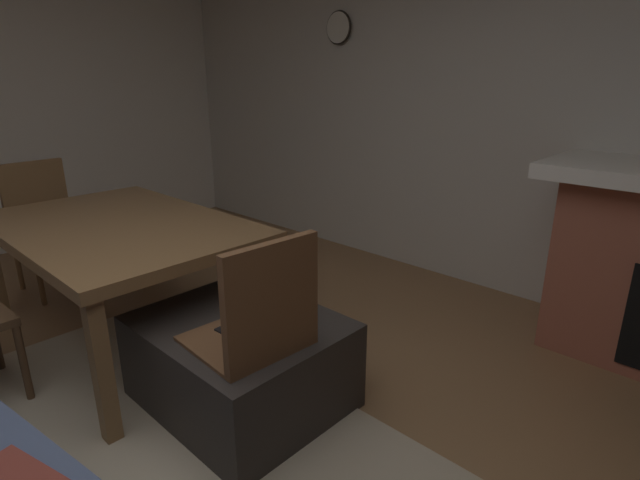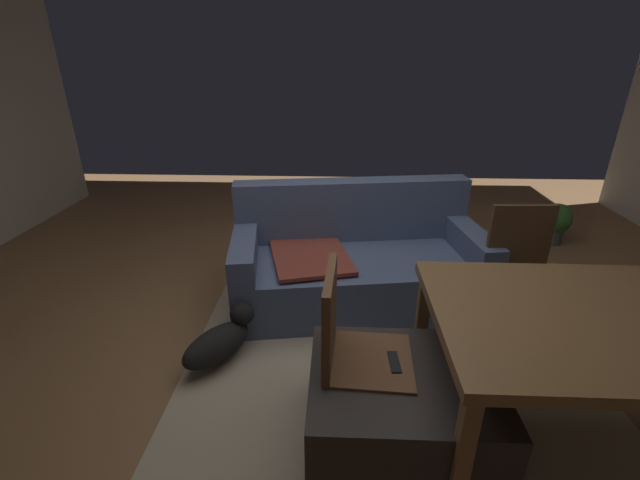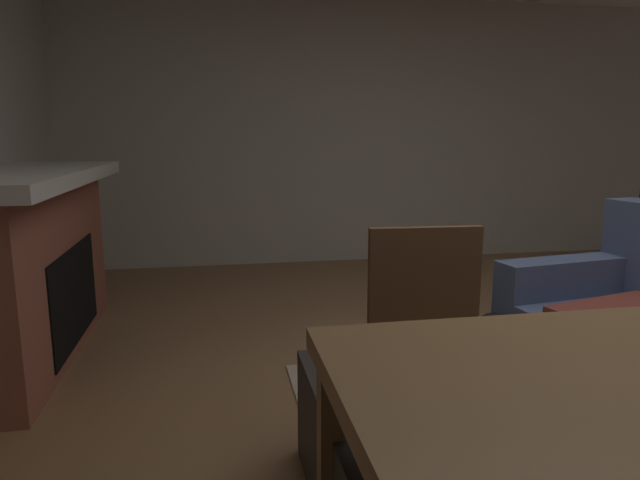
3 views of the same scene
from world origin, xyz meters
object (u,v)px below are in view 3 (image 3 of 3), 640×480
at_px(ottoman_coffee_table, 430,455).
at_px(tv_remote, 446,384).
at_px(dining_chair_west, 432,339).
at_px(small_dog, 454,341).
at_px(fireplace, 19,264).

height_order(ottoman_coffee_table, tv_remote, tv_remote).
distance_m(ottoman_coffee_table, dining_chair_west, 0.41).
relative_size(tv_remote, dining_chair_west, 0.17).
bearing_deg(small_dog, dining_chair_west, -29.79).
relative_size(ottoman_coffee_table, tv_remote, 5.76).
bearing_deg(small_dog, tv_remote, -25.73).
relative_size(dining_chair_west, small_dog, 1.75).
height_order(ottoman_coffee_table, dining_chair_west, dining_chair_west).
xyz_separation_m(ottoman_coffee_table, dining_chair_west, (-0.26, 0.10, 0.31)).
distance_m(ottoman_coffee_table, tv_remote, 0.24).
distance_m(fireplace, tv_remote, 2.54).
relative_size(tv_remote, small_dog, 0.30).
xyz_separation_m(fireplace, small_dog, (0.68, 2.36, -0.37)).
height_order(fireplace, ottoman_coffee_table, fireplace).
height_order(fireplace, small_dog, fireplace).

